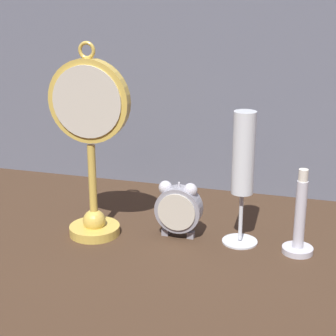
{
  "coord_description": "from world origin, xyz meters",
  "views": [
    {
      "loc": [
        0.26,
        -0.82,
        0.43
      ],
      "look_at": [
        0.0,
        0.08,
        0.12
      ],
      "focal_mm": 60.0,
      "sensor_mm": 36.0,
      "label": 1
    }
  ],
  "objects_px": {
    "brass_candlestick": "(299,226)",
    "pocket_watch_on_stand": "(91,144)",
    "alarm_clock_twin_bell": "(179,207)",
    "champagne_flute": "(243,165)"
  },
  "relations": [
    {
      "from": "brass_candlestick",
      "to": "pocket_watch_on_stand",
      "type": "bearing_deg",
      "value": -175.63
    },
    {
      "from": "alarm_clock_twin_bell",
      "to": "brass_candlestick",
      "type": "distance_m",
      "value": 0.21
    },
    {
      "from": "pocket_watch_on_stand",
      "to": "champagne_flute",
      "type": "relative_size",
      "value": 1.46
    },
    {
      "from": "champagne_flute",
      "to": "brass_candlestick",
      "type": "bearing_deg",
      "value": -7.17
    },
    {
      "from": "champagne_flute",
      "to": "brass_candlestick",
      "type": "xyz_separation_m",
      "value": [
        0.1,
        -0.01,
        -0.09
      ]
    },
    {
      "from": "pocket_watch_on_stand",
      "to": "champagne_flute",
      "type": "distance_m",
      "value": 0.26
    },
    {
      "from": "alarm_clock_twin_bell",
      "to": "brass_candlestick",
      "type": "height_order",
      "value": "brass_candlestick"
    },
    {
      "from": "pocket_watch_on_stand",
      "to": "champagne_flute",
      "type": "xyz_separation_m",
      "value": [
        0.26,
        0.04,
        -0.03
      ]
    },
    {
      "from": "pocket_watch_on_stand",
      "to": "alarm_clock_twin_bell",
      "type": "bearing_deg",
      "value": 12.06
    },
    {
      "from": "brass_candlestick",
      "to": "champagne_flute",
      "type": "bearing_deg",
      "value": 172.83
    }
  ]
}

